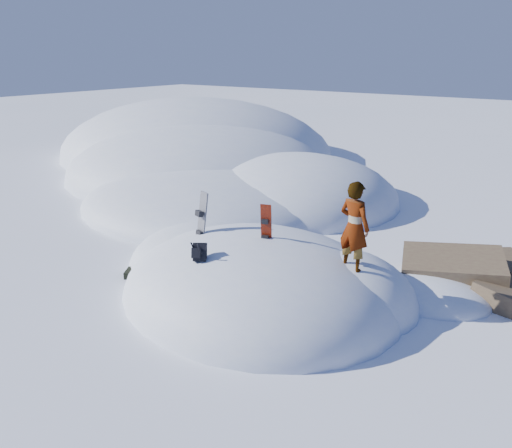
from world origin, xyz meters
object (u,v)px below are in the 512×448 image
Objects in this scene: snowboard_red at (266,231)px; snowboard_dark at (201,225)px; backpack at (199,252)px; person at (354,227)px.

snowboard_dark is at bearing 170.61° from snowboard_red.
snowboard_red is at bearing 30.60° from backpack.
person is (2.03, 0.35, 0.42)m from snowboard_red.
person is (2.73, 1.87, 0.61)m from backpack.
snowboard_dark is 3.53× the size of backpack.
snowboard_dark is at bearing 95.76° from backpack.
person reaches higher than snowboard_red.
person is at bearing 28.44° from snowboard_dark.
snowboard_red is 1.69m from backpack.
backpack is at bearing -133.71° from snowboard_red.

